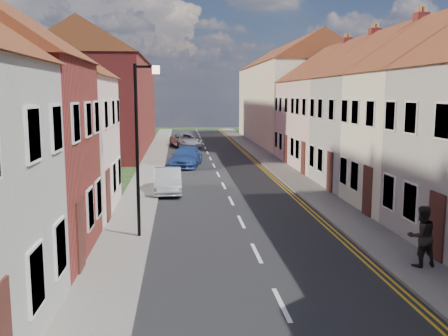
{
  "coord_description": "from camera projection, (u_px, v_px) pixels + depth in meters",
  "views": [
    {
      "loc": [
        -2.43,
        2.63,
        5.1
      ],
      "look_at": [
        -0.34,
        25.99,
        1.62
      ],
      "focal_mm": 40.0,
      "sensor_mm": 36.0,
      "label": 1
    }
  ],
  "objects": [
    {
      "name": "road",
      "position": [
        224.0,
        186.0,
        27.92
      ],
      "size": [
        7.0,
        90.0,
        0.02
      ],
      "primitive_type": "cube",
      "color": "black",
      "rests_on": "ground"
    },
    {
      "name": "car_far",
      "position": [
        186.0,
        157.0,
        35.37
      ],
      "size": [
        2.68,
        4.99,
        1.38
      ],
      "primitive_type": "imported",
      "rotation": [
        0.0,
        0.0,
        -0.17
      ],
      "color": "navy",
      "rests_on": "ground"
    },
    {
      "name": "cottage_l_pink",
      "position": [
        11.0,
        112.0,
        20.4
      ],
      "size": [
        8.3,
        6.3,
        8.8
      ],
      "color": "beige",
      "rests_on": "ground"
    },
    {
      "name": "pavement_right",
      "position": [
        301.0,
        184.0,
        28.3
      ],
      "size": [
        1.8,
        90.0,
        0.12
      ],
      "primitive_type": "cube",
      "color": "gray",
      "rests_on": "ground"
    },
    {
      "name": "cottage_r_cream_far",
      "position": [
        335.0,
        103.0,
        37.64
      ],
      "size": [
        8.3,
        6.0,
        9.0
      ],
      "color": "beige",
      "rests_on": "ground"
    },
    {
      "name": "car_distant",
      "position": [
        185.0,
        140.0,
        48.16
      ],
      "size": [
        3.36,
        5.2,
        1.33
      ],
      "primitive_type": "imported",
      "rotation": [
        0.0,
        0.0,
        0.26
      ],
      "color": "#9FA0A6",
      "rests_on": "ground"
    },
    {
      "name": "car_mid",
      "position": [
        168.0,
        181.0,
        25.91
      ],
      "size": [
        1.45,
        3.93,
        1.29
      ],
      "primitive_type": "imported",
      "rotation": [
        0.0,
        0.0,
        0.02
      ],
      "color": "#B1B5B9",
      "rests_on": "ground"
    },
    {
      "name": "pavement_left",
      "position": [
        144.0,
        186.0,
        27.53
      ],
      "size": [
        1.8,
        90.0,
        0.12
      ],
      "primitive_type": "cube",
      "color": "gray",
      "rests_on": "ground"
    },
    {
      "name": "block_right_far",
      "position": [
        290.0,
        92.0,
        52.6
      ],
      "size": [
        8.3,
        24.2,
        10.5
      ],
      "color": "beige",
      "rests_on": "ground"
    },
    {
      "name": "lamppost",
      "position": [
        139.0,
        140.0,
        17.22
      ],
      "size": [
        0.88,
        0.15,
        6.0
      ],
      "color": "black",
      "rests_on": "pavement_left"
    },
    {
      "name": "pedestrian_right_b",
      "position": [
        421.0,
        236.0,
        14.47
      ],
      "size": [
        0.95,
        0.78,
        1.79
      ],
      "primitive_type": "imported",
      "rotation": [
        0.0,
        0.0,
        3.26
      ],
      "color": "black",
      "rests_on": "pavement_right"
    },
    {
      "name": "cottage_r_white_far",
      "position": [
        361.0,
        104.0,
        32.32
      ],
      "size": [
        8.3,
        5.2,
        9.0
      ],
      "color": "beige",
      "rests_on": "ground"
    },
    {
      "name": "block_left_far",
      "position": [
        104.0,
        92.0,
        46.03
      ],
      "size": [
        8.3,
        24.2,
        10.5
      ],
      "color": "maroon",
      "rests_on": "ground"
    },
    {
      "name": "cottage_r_pink",
      "position": [
        396.0,
        106.0,
        27.0
      ],
      "size": [
        8.3,
        6.0,
        9.0
      ],
      "color": "#ADABA3",
      "rests_on": "ground"
    }
  ]
}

